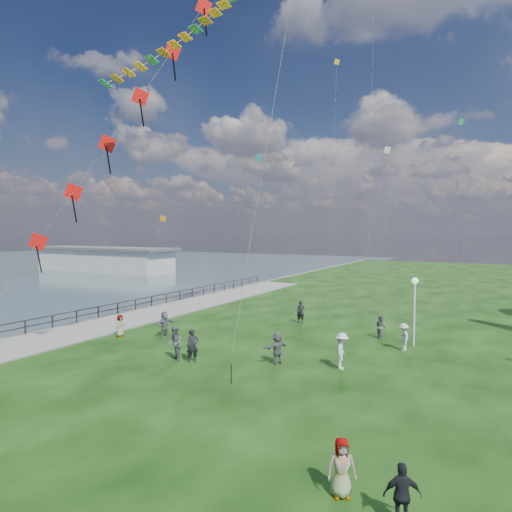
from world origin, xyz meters
The scene contains 16 objects.
waterfront centered at (-15.24, 8.99, -0.06)m, with size 200.00×200.00×1.51m.
pier_pavilion centered at (-52.00, 42.00, 1.84)m, with size 30.00×8.00×4.40m.
lamppost centered at (6.68, 13.76, 2.97)m, with size 0.38×0.38×4.12m.
person_0 centered at (-2.97, 4.68, 0.88)m, with size 0.64×0.42×1.75m, color black.
person_1 centered at (-3.98, 4.45, 0.93)m, with size 0.91×0.56×1.87m, color #595960.
person_2 centered at (4.23, 7.43, 0.91)m, with size 1.18×0.61×1.83m, color silver.
person_3 centered at (9.00, -3.00, 0.76)m, with size 0.89×0.45×1.51m, color black.
person_4 centered at (7.42, -2.60, 0.77)m, with size 0.75×0.46×1.54m, color #595960.
person_5 centered at (-7.93, 8.19, 0.85)m, with size 1.57×0.68×1.70m, color #595960.
person_6 centered at (-1.81, 16.38, 0.85)m, with size 0.62×0.41×1.70m, color black.
person_7 centered at (4.51, 14.67, 0.75)m, with size 0.73×0.45×1.49m, color #595960.
person_8 centered at (6.33, 12.37, 0.79)m, with size 1.02×0.53×1.59m, color silver.
person_10 centered at (-10.55, 6.82, 0.73)m, with size 0.71×0.44×1.45m, color #595960.
person_11 centered at (1.03, 6.59, 0.83)m, with size 1.54×0.67×1.67m, color #595960.
red_kite_train centered at (-7.86, 4.61, 12.75)m, with size 9.46×9.35×20.54m.
small_kites centered at (-1.53, 23.21, 15.01)m, with size 24.27×18.54×33.58m.
Camera 1 is at (10.69, -13.06, 6.88)m, focal length 30.00 mm.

